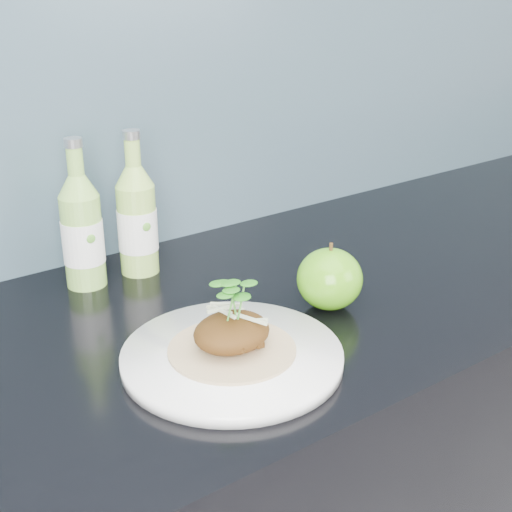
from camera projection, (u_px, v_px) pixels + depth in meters
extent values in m
cube|color=#6E97AE|center=(106.00, 33.00, 1.07)|extent=(4.00, 0.02, 0.70)
cylinder|color=white|center=(232.00, 357.00, 0.86)|extent=(0.33, 0.33, 0.02)
cylinder|color=tan|center=(232.00, 349.00, 0.86)|extent=(0.16, 0.16, 0.00)
ellipsoid|color=#51300F|center=(232.00, 332.00, 0.85)|extent=(0.10, 0.08, 0.04)
ellipsoid|color=#458B0F|center=(330.00, 279.00, 0.99)|extent=(0.11, 0.11, 0.09)
cylinder|color=#472D14|center=(331.00, 248.00, 0.97)|extent=(0.01, 0.00, 0.01)
cylinder|color=#88C150|center=(83.00, 241.00, 1.04)|extent=(0.07, 0.07, 0.14)
cone|color=#88C150|center=(78.00, 186.00, 1.01)|extent=(0.06, 0.06, 0.03)
cylinder|color=#88C150|center=(75.00, 161.00, 1.00)|extent=(0.02, 0.02, 0.04)
cylinder|color=silver|center=(73.00, 142.00, 0.99)|extent=(0.03, 0.03, 0.01)
cylinder|color=white|center=(83.00, 241.00, 1.04)|extent=(0.07, 0.07, 0.06)
ellipsoid|color=#59A533|center=(91.00, 239.00, 1.02)|extent=(0.01, 0.00, 0.01)
cylinder|color=#99C953|center=(138.00, 230.00, 1.09)|extent=(0.07, 0.07, 0.14)
cone|color=#99C953|center=(134.00, 176.00, 1.06)|extent=(0.06, 0.06, 0.03)
cylinder|color=#99C953|center=(132.00, 152.00, 1.04)|extent=(0.02, 0.02, 0.04)
cylinder|color=silver|center=(131.00, 134.00, 1.03)|extent=(0.03, 0.03, 0.01)
cylinder|color=white|center=(138.00, 229.00, 1.09)|extent=(0.08, 0.08, 0.06)
ellipsoid|color=#59A533|center=(147.00, 227.00, 1.06)|extent=(0.01, 0.00, 0.01)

